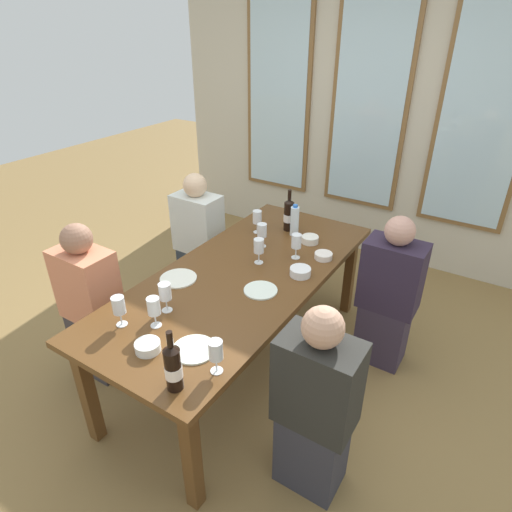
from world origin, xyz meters
TOP-DOWN VIEW (x-y plane):
  - ground_plane at (0.00, 0.00)m, footprint 12.00×12.00m
  - back_wall_with_windows at (0.00, 2.11)m, footprint 4.13×0.10m
  - dining_table at (0.00, 0.00)m, footprint 0.93×2.16m
  - white_plate_0 at (-0.30, -0.27)m, footprint 0.23×0.23m
  - white_plate_1 at (0.21, -0.10)m, footprint 0.20×0.20m
  - white_plate_2 at (0.21, -0.72)m, footprint 0.22×0.22m
  - wine_bottle_0 at (-0.06, 0.73)m, footprint 0.08×0.08m
  - wine_bottle_1 at (0.29, -0.95)m, footprint 0.08×0.08m
  - tasting_bowl_0 at (0.02, -0.85)m, footprint 0.13×0.13m
  - tasting_bowl_1 at (0.17, 0.62)m, footprint 0.12×0.12m
  - tasting_bowl_2 at (0.32, 0.18)m, footprint 0.13×0.13m
  - tasting_bowl_3 at (0.35, 0.46)m, footprint 0.12×0.12m
  - water_bottle at (0.01, 0.67)m, footprint 0.06×0.06m
  - wine_glass_0 at (0.19, 0.37)m, footprint 0.07×0.07m
  - wine_glass_1 at (-0.09, 0.38)m, footprint 0.07×0.07m
  - wine_glass_2 at (0.39, -0.78)m, footprint 0.07×0.07m
  - wine_glass_3 at (-0.24, 0.56)m, footprint 0.07×0.07m
  - wine_glass_4 at (-0.13, -0.55)m, footprint 0.07×0.07m
  - wine_glass_5 at (0.02, 0.18)m, footprint 0.07×0.07m
  - wine_glass_6 at (-0.25, -0.77)m, footprint 0.07×0.07m
  - wine_glass_7 at (-0.09, -0.68)m, footprint 0.07×0.07m
  - seated_person_0 at (-0.80, -0.57)m, footprint 0.38×0.24m
  - seated_person_1 at (0.80, -0.55)m, footprint 0.38×0.24m
  - seated_person_2 at (-0.80, 0.53)m, footprint 0.38×0.24m
  - seated_person_3 at (0.80, 0.57)m, footprint 0.38×0.24m

SIDE VIEW (x-z plane):
  - ground_plane at x=0.00m, z-range 0.00..0.00m
  - seated_person_0 at x=-0.80m, z-range -0.03..1.08m
  - seated_person_1 at x=0.80m, z-range -0.03..1.08m
  - seated_person_2 at x=-0.80m, z-range -0.03..1.08m
  - seated_person_3 at x=0.80m, z-range -0.03..1.08m
  - dining_table at x=0.00m, z-range 0.30..1.04m
  - white_plate_0 at x=-0.30m, z-range 0.74..0.75m
  - white_plate_1 at x=0.21m, z-range 0.74..0.75m
  - white_plate_2 at x=0.21m, z-range 0.74..0.75m
  - tasting_bowl_3 at x=0.35m, z-range 0.74..0.78m
  - tasting_bowl_1 at x=0.17m, z-range 0.74..0.79m
  - tasting_bowl_0 at x=0.02m, z-range 0.74..0.79m
  - tasting_bowl_2 at x=0.32m, z-range 0.74..0.79m
  - water_bottle at x=0.01m, z-range 0.73..0.97m
  - wine_glass_0 at x=0.19m, z-range 0.77..0.94m
  - wine_glass_7 at x=-0.09m, z-range 0.77..0.94m
  - wine_glass_6 at x=-0.25m, z-range 0.77..0.94m
  - wine_glass_3 at x=-0.24m, z-range 0.77..0.94m
  - wine_bottle_1 at x=0.29m, z-range 0.70..1.01m
  - wine_glass_1 at x=-0.09m, z-range 0.77..0.95m
  - wine_glass_2 at x=0.39m, z-range 0.77..0.95m
  - wine_glass_4 at x=-0.13m, z-range 0.77..0.95m
  - wine_glass_5 at x=0.02m, z-range 0.77..0.95m
  - wine_bottle_0 at x=-0.06m, z-range 0.70..1.02m
  - back_wall_with_windows at x=0.00m, z-range 0.00..2.90m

